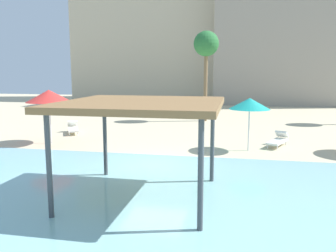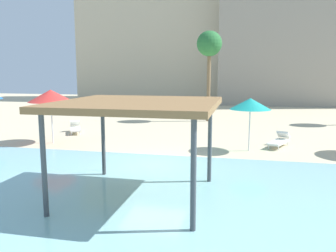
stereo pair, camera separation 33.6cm
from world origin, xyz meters
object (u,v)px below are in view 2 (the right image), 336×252
Objects in this scene: lounge_chair_0 at (75,128)px; lounge_chair_1 at (280,140)px; beach_umbrella_teal_1 at (250,104)px; palm_tree_0 at (209,46)px; shade_pavilion at (138,107)px; beach_umbrella_red_3 at (51,96)px.

lounge_chair_0 is 12.17m from lounge_chair_1.
palm_tree_0 is (-2.98, 9.85, 3.40)m from beach_umbrella_teal_1.
lounge_chair_1 is at bearing -62.11° from palm_tree_0.
lounge_chair_0 is 0.29× the size of palm_tree_0.
shade_pavilion is at bearing 7.67° from lounge_chair_0.
shade_pavilion is 0.67× the size of palm_tree_0.
shade_pavilion is 2.31× the size of lounge_chair_1.
beach_umbrella_red_3 is 12.89m from palm_tree_0.
beach_umbrella_red_3 is 3.86m from lounge_chair_0.
shade_pavilion is at bearing -114.70° from beach_umbrella_teal_1.
lounge_chair_0 is (-10.53, 2.81, -1.94)m from beach_umbrella_teal_1.
beach_umbrella_red_3 is at bearing -125.41° from palm_tree_0.
shade_pavilion is 1.79× the size of beach_umbrella_teal_1.
lounge_chair_0 is at bearing 125.79° from shade_pavilion.
palm_tree_0 is (7.55, 7.03, 5.34)m from lounge_chair_0.
beach_umbrella_teal_1 is 0.89× the size of beach_umbrella_red_3.
beach_umbrella_red_3 reaches higher than lounge_chair_1.
beach_umbrella_teal_1 is at bearing 46.92° from lounge_chair_0.
beach_umbrella_teal_1 reaches higher than lounge_chair_0.
beach_umbrella_red_3 is at bearing -178.08° from beach_umbrella_teal_1.
beach_umbrella_red_3 is at bearing -22.55° from lounge_chair_0.
shade_pavilion is 9.74m from beach_umbrella_red_3.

